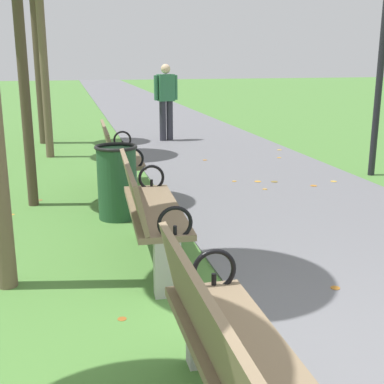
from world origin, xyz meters
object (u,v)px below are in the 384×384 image
at_px(park_bench_1, 236,362).
at_px(park_bench_2, 149,209).
at_px(pedestrian_walking, 166,98).
at_px(trash_bin, 117,182).
at_px(park_bench_3, 119,156).

bearing_deg(park_bench_1, park_bench_2, 90.00).
relative_size(park_bench_2, pedestrian_walking, 1.00).
bearing_deg(trash_bin, park_bench_2, -83.77).
relative_size(park_bench_2, trash_bin, 1.93).
relative_size(park_bench_1, park_bench_2, 0.99).
height_order(park_bench_1, park_bench_3, same).
bearing_deg(park_bench_3, trash_bin, -96.96).
height_order(park_bench_1, pedestrian_walking, pedestrian_walking).
relative_size(park_bench_3, pedestrian_walking, 0.99).
relative_size(park_bench_1, park_bench_3, 0.99).
bearing_deg(trash_bin, park_bench_3, 83.04).
bearing_deg(park_bench_3, pedestrian_walking, 70.58).
height_order(park_bench_1, trash_bin, park_bench_1).
distance_m(park_bench_3, pedestrian_walking, 4.36).
height_order(pedestrian_walking, trash_bin, pedestrian_walking).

